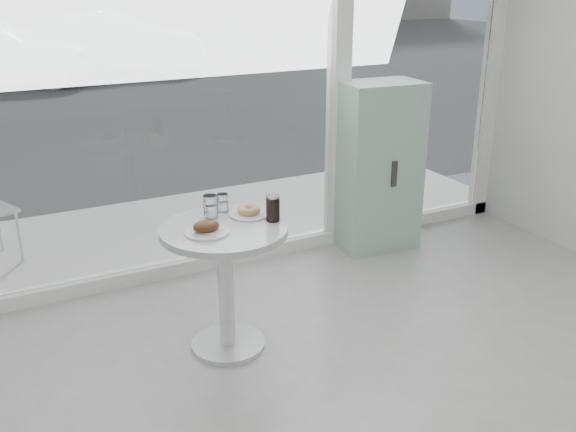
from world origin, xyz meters
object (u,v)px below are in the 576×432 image
plate_donut (249,212)px  plate_fritter (207,228)px  water_tumbler_a (210,208)px  water_tumbler_b (223,204)px  car_silver (114,42)px  main_table (225,263)px  mint_cabinet (378,167)px  cola_glass (273,209)px

plate_donut → plate_fritter: bearing=-155.1°
plate_fritter → water_tumbler_a: size_ratio=1.83×
water_tumbler_a → water_tumbler_b: bearing=32.0°
car_silver → water_tumbler_b: size_ratio=36.99×
main_table → water_tumbler_a: size_ratio=5.79×
car_silver → main_table: bearing=-172.2°
mint_cabinet → main_table: bearing=-147.0°
water_tumbler_a → cola_glass: cola_glass is taller
car_silver → plate_donut: 11.65m
plate_fritter → water_tumbler_b: (0.20, 0.28, 0.02)m
water_tumbler_b → cola_glass: cola_glass is taller
plate_donut → cola_glass: size_ratio=1.52×
plate_fritter → water_tumbler_b: water_tumbler_b is taller
plate_donut → cola_glass: cola_glass is taller
car_silver → plate_fritter: size_ratio=16.32×
plate_fritter → cola_glass: 0.40m
main_table → plate_fritter: bearing=-159.4°
main_table → car_silver: car_silver is taller
cola_glass → plate_fritter: bearing=-179.6°
car_silver → plate_fritter: bearing=-172.7°
car_silver → water_tumbler_b: bearing=-171.9°
water_tumbler_b → mint_cabinet: bearing=22.5°
main_table → plate_fritter: (-0.11, -0.04, 0.25)m
water_tumbler_b → car_silver: bearing=80.3°
mint_cabinet → water_tumbler_a: size_ratio=9.98×
main_table → water_tumbler_b: (0.09, 0.23, 0.27)m
main_table → water_tumbler_a: water_tumbler_a is taller
car_silver → water_tumbler_b: car_silver is taller
water_tumbler_b → cola_glass: 0.34m
plate_fritter → water_tumbler_b: bearing=53.8°
main_table → plate_fritter: 0.27m
mint_cabinet → water_tumbler_a: bearing=-152.0°
mint_cabinet → water_tumbler_b: size_ratio=12.39×
water_tumbler_a → cola_glass: size_ratio=0.88×
main_table → plate_donut: plate_donut is taller
plate_fritter → main_table: bearing=20.6°
water_tumbler_a → water_tumbler_b: size_ratio=1.24×
water_tumbler_a → car_silver: bearing=79.9°
mint_cabinet → plate_donut: (-1.45, -0.78, 0.13)m
plate_fritter → car_silver: bearing=79.6°
main_table → water_tumbler_a: 0.33m
mint_cabinet → plate_donut: mint_cabinet is taller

